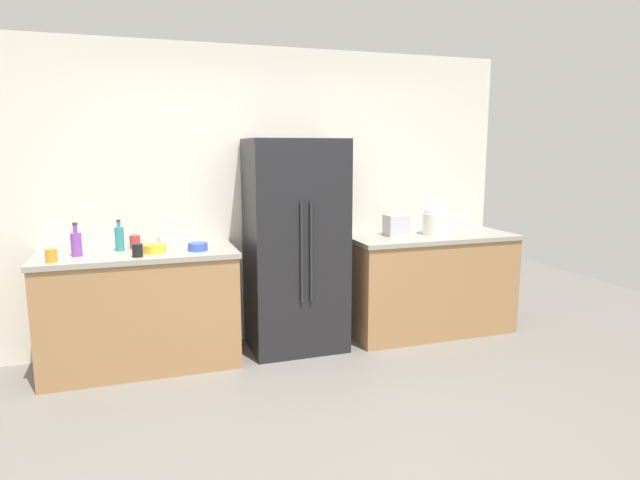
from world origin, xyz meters
TOP-DOWN VIEW (x-y plane):
  - ground_plane at (0.00, 0.00)m, footprint 9.49×9.49m
  - kitchen_back_panel at (0.00, 1.92)m, footprint 4.74×0.10m
  - counter_left at (-1.05, 1.54)m, footprint 1.52×0.68m
  - counter_right at (1.57, 1.54)m, footprint 1.58×0.68m
  - refrigerator at (0.25, 1.55)m, footprint 0.81×0.63m
  - toaster at (1.24, 1.61)m, footprint 0.20×0.18m
  - rice_cooker at (1.62, 1.56)m, footprint 0.24×0.24m
  - bottle_a at (-1.48, 1.51)m, footprint 0.08×0.08m
  - bottle_b at (-1.18, 1.64)m, footprint 0.07×0.07m
  - cup_a at (-1.63, 1.33)m, footprint 0.08×0.08m
  - cup_b at (-0.85, 1.67)m, footprint 0.09×0.09m
  - cup_c at (-1.06, 1.70)m, footprint 0.08×0.08m
  - cup_d at (-1.05, 1.33)m, footprint 0.08×0.08m
  - bowl_a at (-0.92, 1.48)m, footprint 0.18×0.18m
  - bowl_b at (-0.59, 1.45)m, footprint 0.15×0.15m

SIDE VIEW (x-z plane):
  - ground_plane at x=0.00m, z-range 0.00..0.00m
  - counter_right at x=1.57m, z-range 0.00..0.94m
  - counter_left at x=-1.05m, z-range 0.00..0.94m
  - refrigerator at x=0.25m, z-range 0.00..1.82m
  - bowl_b at x=-0.59m, z-range 0.94..1.00m
  - bowl_a at x=-0.92m, z-range 0.94..1.00m
  - cup_a at x=-1.63m, z-range 0.94..1.03m
  - cup_b at x=-0.85m, z-range 0.94..1.03m
  - cup_d at x=-1.05m, z-range 0.94..1.04m
  - cup_c at x=-1.06m, z-range 0.94..1.04m
  - toaster at x=1.24m, z-range 0.94..1.13m
  - bottle_a at x=-1.48m, z-range 0.91..1.16m
  - bottle_b at x=-1.18m, z-range 0.91..1.16m
  - rice_cooker at x=1.62m, z-range 0.93..1.24m
  - kitchen_back_panel at x=0.00m, z-range 0.00..2.60m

